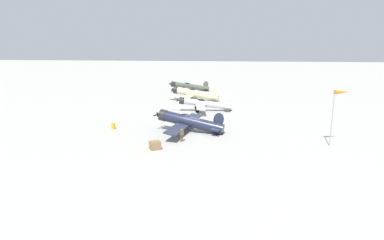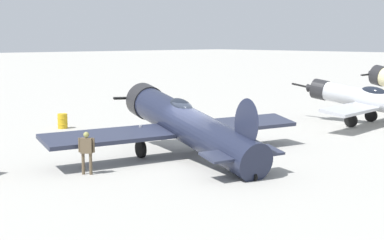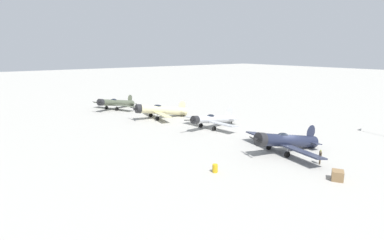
{
  "view_description": "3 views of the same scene",
  "coord_description": "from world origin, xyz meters",
  "px_view_note": "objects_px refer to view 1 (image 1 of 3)",
  "views": [
    {
      "loc": [
        5.45,
        -46.02,
        12.54
      ],
      "look_at": [
        -0.0,
        0.0,
        1.8
      ],
      "focal_mm": 30.82,
      "sensor_mm": 36.0,
      "label": 1
    },
    {
      "loc": [
        18.66,
        -16.93,
        5.34
      ],
      "look_at": [
        -0.0,
        0.0,
        1.8
      ],
      "focal_mm": 54.07,
      "sensor_mm": 36.0,
      "label": 2
    },
    {
      "loc": [
        -32.5,
        -22.86,
        12.73
      ],
      "look_at": [
        -3.0,
        16.6,
        1.6
      ],
      "focal_mm": 28.74,
      "sensor_mm": 36.0,
      "label": 3
    }
  ],
  "objects_px": {
    "windsock_mast": "(341,95)",
    "fuel_drum": "(113,126)",
    "airplane_mid_apron": "(204,104)",
    "airplane_far_line": "(194,94)",
    "airplane_outer_stand": "(189,86)",
    "equipment_crate": "(155,145)",
    "ground_crew_mechanic": "(182,134)",
    "airplane_foreground": "(189,122)"
  },
  "relations": [
    {
      "from": "windsock_mast",
      "to": "fuel_drum",
      "type": "bearing_deg",
      "value": 171.27
    },
    {
      "from": "airplane_mid_apron",
      "to": "airplane_far_line",
      "type": "distance_m",
      "value": 12.26
    },
    {
      "from": "airplane_outer_stand",
      "to": "equipment_crate",
      "type": "distance_m",
      "value": 49.98
    },
    {
      "from": "airplane_far_line",
      "to": "ground_crew_mechanic",
      "type": "relative_size",
      "value": 6.38
    },
    {
      "from": "airplane_far_line",
      "to": "windsock_mast",
      "type": "xyz_separation_m",
      "value": [
        21.52,
        -31.57,
        4.85
      ]
    },
    {
      "from": "airplane_far_line",
      "to": "equipment_crate",
      "type": "relative_size",
      "value": 6.73
    },
    {
      "from": "ground_crew_mechanic",
      "to": "windsock_mast",
      "type": "distance_m",
      "value": 20.32
    },
    {
      "from": "airplane_outer_stand",
      "to": "windsock_mast",
      "type": "bearing_deg",
      "value": 95.3
    },
    {
      "from": "windsock_mast",
      "to": "airplane_mid_apron",
      "type": "bearing_deg",
      "value": 133.09
    },
    {
      "from": "airplane_foreground",
      "to": "airplane_mid_apron",
      "type": "bearing_deg",
      "value": -83.02
    },
    {
      "from": "airplane_outer_stand",
      "to": "airplane_foreground",
      "type": "bearing_deg",
      "value": 74.29
    },
    {
      "from": "equipment_crate",
      "to": "airplane_far_line",
      "type": "bearing_deg",
      "value": 88.7
    },
    {
      "from": "airplane_outer_stand",
      "to": "ground_crew_mechanic",
      "type": "height_order",
      "value": "airplane_outer_stand"
    },
    {
      "from": "airplane_foreground",
      "to": "equipment_crate",
      "type": "xyz_separation_m",
      "value": [
        -3.01,
        -8.62,
        -1.02
      ]
    },
    {
      "from": "fuel_drum",
      "to": "ground_crew_mechanic",
      "type": "bearing_deg",
      "value": -25.36
    },
    {
      "from": "equipment_crate",
      "to": "ground_crew_mechanic",
      "type": "bearing_deg",
      "value": 52.41
    },
    {
      "from": "equipment_crate",
      "to": "fuel_drum",
      "type": "xyz_separation_m",
      "value": [
        -8.52,
        8.93,
        -0.06
      ]
    },
    {
      "from": "airplane_foreground",
      "to": "ground_crew_mechanic",
      "type": "relative_size",
      "value": 7.49
    },
    {
      "from": "airplane_far_line",
      "to": "equipment_crate",
      "type": "xyz_separation_m",
      "value": [
        -0.81,
        -35.76,
        -1.09
      ]
    },
    {
      "from": "airplane_far_line",
      "to": "fuel_drum",
      "type": "distance_m",
      "value": 28.43
    },
    {
      "from": "airplane_mid_apron",
      "to": "windsock_mast",
      "type": "relative_size",
      "value": 1.65
    },
    {
      "from": "airplane_foreground",
      "to": "windsock_mast",
      "type": "bearing_deg",
      "value": 177.37
    },
    {
      "from": "airplane_mid_apron",
      "to": "airplane_outer_stand",
      "type": "height_order",
      "value": "airplane_mid_apron"
    },
    {
      "from": "equipment_crate",
      "to": "windsock_mast",
      "type": "relative_size",
      "value": 0.23
    },
    {
      "from": "airplane_far_line",
      "to": "windsock_mast",
      "type": "distance_m",
      "value": 38.52
    },
    {
      "from": "airplane_foreground",
      "to": "fuel_drum",
      "type": "bearing_deg",
      "value": 8.76
    },
    {
      "from": "airplane_outer_stand",
      "to": "ground_crew_mechanic",
      "type": "xyz_separation_m",
      "value": [
        4.96,
        -46.34,
        -0.35
      ]
    },
    {
      "from": "airplane_far_line",
      "to": "airplane_outer_stand",
      "type": "relative_size",
      "value": 1.01
    },
    {
      "from": "airplane_mid_apron",
      "to": "ground_crew_mechanic",
      "type": "height_order",
      "value": "airplane_mid_apron"
    },
    {
      "from": "airplane_mid_apron",
      "to": "equipment_crate",
      "type": "distance_m",
      "value": 24.23
    },
    {
      "from": "airplane_foreground",
      "to": "equipment_crate",
      "type": "bearing_deg",
      "value": 81.02
    },
    {
      "from": "airplane_mid_apron",
      "to": "fuel_drum",
      "type": "xyz_separation_m",
      "value": [
        -12.41,
        -14.97,
        -1.03
      ]
    },
    {
      "from": "airplane_mid_apron",
      "to": "windsock_mast",
      "type": "xyz_separation_m",
      "value": [
        18.44,
        -19.71,
        4.97
      ]
    },
    {
      "from": "airplane_foreground",
      "to": "airplane_outer_stand",
      "type": "height_order",
      "value": "airplane_foreground"
    },
    {
      "from": "airplane_far_line",
      "to": "airplane_outer_stand",
      "type": "bearing_deg",
      "value": -69.56
    },
    {
      "from": "airplane_foreground",
      "to": "fuel_drum",
      "type": "height_order",
      "value": "airplane_foreground"
    },
    {
      "from": "airplane_outer_stand",
      "to": "airplane_mid_apron",
      "type": "bearing_deg",
      "value": 80.27
    },
    {
      "from": "ground_crew_mechanic",
      "to": "fuel_drum",
      "type": "bearing_deg",
      "value": -156.25
    },
    {
      "from": "airplane_foreground",
      "to": "airplane_far_line",
      "type": "bearing_deg",
      "value": -75.07
    },
    {
      "from": "airplane_far_line",
      "to": "fuel_drum",
      "type": "bearing_deg",
      "value": 79.28
    },
    {
      "from": "airplane_far_line",
      "to": "ground_crew_mechanic",
      "type": "height_order",
      "value": "airplane_far_line"
    },
    {
      "from": "airplane_mid_apron",
      "to": "ground_crew_mechanic",
      "type": "distance_m",
      "value": 20.35
    }
  ]
}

